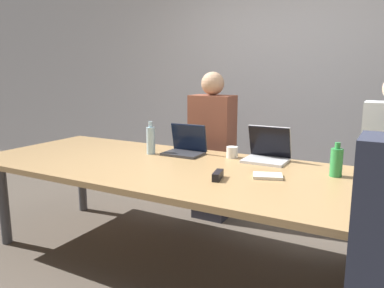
{
  "coord_description": "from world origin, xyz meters",
  "views": [
    {
      "loc": [
        1.0,
        -2.21,
        1.39
      ],
      "look_at": [
        -0.27,
        0.1,
        0.88
      ],
      "focal_mm": 35.0,
      "sensor_mm": 36.0,
      "label": 1
    }
  ],
  "objects_px": {
    "laptop_far_midleft": "(186,145)",
    "bottle_far_midleft": "(151,140)",
    "person_far_midleft": "(212,149)",
    "stapler": "(218,175)",
    "laptop_far_center": "(267,151)",
    "bottle_far_right": "(336,162)",
    "cup_far_center": "(232,152)"
  },
  "relations": [
    {
      "from": "cup_far_center",
      "to": "bottle_far_right",
      "type": "distance_m",
      "value": 0.81
    },
    {
      "from": "stapler",
      "to": "bottle_far_midleft",
      "type": "bearing_deg",
      "value": 140.17
    },
    {
      "from": "laptop_far_center",
      "to": "bottle_far_right",
      "type": "xyz_separation_m",
      "value": [
        0.52,
        -0.2,
        0.02
      ]
    },
    {
      "from": "laptop_far_midleft",
      "to": "stapler",
      "type": "relative_size",
      "value": 2.0
    },
    {
      "from": "person_far_midleft",
      "to": "laptop_far_center",
      "type": "bearing_deg",
      "value": -32.74
    },
    {
      "from": "person_far_midleft",
      "to": "cup_far_center",
      "type": "distance_m",
      "value": 0.62
    },
    {
      "from": "laptop_far_midleft",
      "to": "person_far_midleft",
      "type": "relative_size",
      "value": 0.22
    },
    {
      "from": "stapler",
      "to": "laptop_far_center",
      "type": "bearing_deg",
      "value": 66.72
    },
    {
      "from": "laptop_far_midleft",
      "to": "person_far_midleft",
      "type": "distance_m",
      "value": 0.53
    },
    {
      "from": "bottle_far_midleft",
      "to": "cup_far_center",
      "type": "height_order",
      "value": "bottle_far_midleft"
    },
    {
      "from": "laptop_far_center",
      "to": "stapler",
      "type": "bearing_deg",
      "value": -100.53
    },
    {
      "from": "laptop_far_center",
      "to": "cup_far_center",
      "type": "bearing_deg",
      "value": -173.95
    },
    {
      "from": "laptop_far_midleft",
      "to": "stapler",
      "type": "bearing_deg",
      "value": -45.12
    },
    {
      "from": "laptop_far_midleft",
      "to": "person_far_midleft",
      "type": "xyz_separation_m",
      "value": [
        -0.01,
        0.52,
        -0.12
      ]
    },
    {
      "from": "laptop_far_center",
      "to": "cup_far_center",
      "type": "relative_size",
      "value": 3.54
    },
    {
      "from": "laptop_far_midleft",
      "to": "stapler",
      "type": "height_order",
      "value": "laptop_far_midleft"
    },
    {
      "from": "person_far_midleft",
      "to": "stapler",
      "type": "relative_size",
      "value": 8.91
    },
    {
      "from": "person_far_midleft",
      "to": "cup_far_center",
      "type": "relative_size",
      "value": 15.42
    },
    {
      "from": "person_far_midleft",
      "to": "bottle_far_midleft",
      "type": "relative_size",
      "value": 5.19
    },
    {
      "from": "laptop_far_midleft",
      "to": "bottle_far_midleft",
      "type": "distance_m",
      "value": 0.29
    },
    {
      "from": "laptop_far_center",
      "to": "cup_far_center",
      "type": "xyz_separation_m",
      "value": [
        -0.27,
        -0.03,
        -0.03
      ]
    },
    {
      "from": "laptop_far_midleft",
      "to": "bottle_far_right",
      "type": "relative_size",
      "value": 1.41
    },
    {
      "from": "laptop_far_center",
      "to": "cup_far_center",
      "type": "height_order",
      "value": "laptop_far_center"
    },
    {
      "from": "bottle_far_right",
      "to": "bottle_far_midleft",
      "type": "bearing_deg",
      "value": -179.17
    },
    {
      "from": "laptop_far_midleft",
      "to": "cup_far_center",
      "type": "xyz_separation_m",
      "value": [
        0.38,
        0.06,
        -0.03
      ]
    },
    {
      "from": "bottle_far_right",
      "to": "stapler",
      "type": "relative_size",
      "value": 1.42
    },
    {
      "from": "laptop_far_center",
      "to": "laptop_far_midleft",
      "type": "bearing_deg",
      "value": -172.42
    },
    {
      "from": "laptop_far_midleft",
      "to": "laptop_far_center",
      "type": "distance_m",
      "value": 0.66
    },
    {
      "from": "laptop_far_midleft",
      "to": "cup_far_center",
      "type": "bearing_deg",
      "value": 8.67
    },
    {
      "from": "person_far_midleft",
      "to": "laptop_far_center",
      "type": "height_order",
      "value": "person_far_midleft"
    },
    {
      "from": "person_far_midleft",
      "to": "stapler",
      "type": "xyz_separation_m",
      "value": [
        0.55,
        -1.06,
        0.08
      ]
    },
    {
      "from": "bottle_far_midleft",
      "to": "stapler",
      "type": "xyz_separation_m",
      "value": [
        0.79,
        -0.4,
        -0.09
      ]
    }
  ]
}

